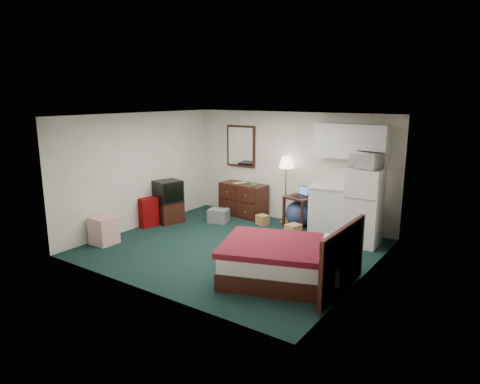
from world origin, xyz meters
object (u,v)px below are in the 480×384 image
Objects in this scene: bed at (283,262)px; tv_stand at (169,212)px; suitcase at (148,212)px; fridge at (364,207)px; dresser at (243,200)px; desk at (299,212)px; kitchen_counter at (333,210)px; floor_lamp at (286,190)px.

tv_stand is at bearing 141.17° from bed.
tv_stand is 0.85× the size of suitcase.
fridge is 0.83× the size of bed.
bed is (2.59, -2.70, -0.10)m from dresser.
desk is 0.81m from kitchen_counter.
kitchen_counter reaches higher than desk.
bed is 3.90m from tv_stand.
dresser is 1.67× the size of desk.
tv_stand is at bearing -122.04° from dresser.
bed is (1.48, -2.77, -0.47)m from floor_lamp.
tv_stand is (-3.69, 1.27, -0.04)m from bed.
tv_stand is at bearing -145.58° from floor_lamp.
kitchen_counter is at bearing 75.84° from bed.
fridge is 2.78× the size of tv_stand.
kitchen_counter is 1.56× the size of suitcase.
dresser is 3.75m from bed.
dresser is 1.17m from floor_lamp.
desk is 1.27× the size of tv_stand.
suitcase is (-2.35, -2.00, -0.44)m from floor_lamp.
fridge is 2.36× the size of suitcase.
floor_lamp is at bearing 54.68° from suitcase.
dresser is 0.63× the size of bed.
tv_stand is (-3.42, -1.37, -0.25)m from kitchen_counter.
fridge reaches higher than bed.
bed is (0.26, -2.63, -0.21)m from kitchen_counter.
kitchen_counter is at bearing 8.12° from desk.
desk is 0.46× the size of fridge.
desk is at bearing -17.84° from floor_lamp.
tv_stand is (-4.16, -1.05, -0.51)m from fridge.
bed reaches higher than tv_stand.
dresser reaches higher than tv_stand.
floor_lamp reaches higher than dresser.
desk is 2.84m from bed.
desk is at bearing 43.74° from tv_stand.
fridge is (1.96, -0.46, -0.01)m from floor_lamp.
kitchen_counter is at bearing 153.47° from fridge.
fridge is 4.32m from tv_stand.
fridge is at bearing 33.96° from suitcase.
fridge is at bearing 58.50° from bed.
kitchen_counter reaches higher than tv_stand.
fridge is (1.54, -0.32, 0.41)m from desk.
floor_lamp reaches higher than suitcase.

